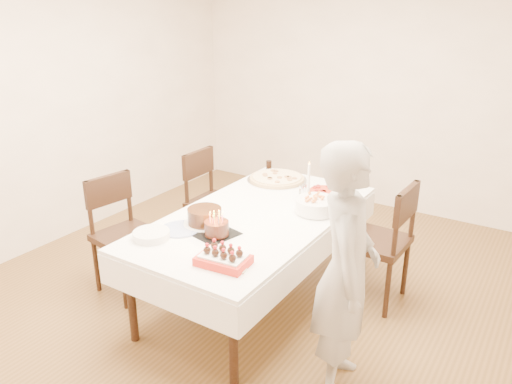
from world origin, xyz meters
The scene contains 22 objects.
floor centered at (0.00, 0.00, 0.00)m, with size 5.00×5.00×0.00m, color brown.
wall_back centered at (0.00, 2.50, 1.35)m, with size 4.50×0.04×2.70m, color #F6E3CE.
wall_left centered at (-2.25, 0.00, 1.35)m, with size 0.04×5.00×2.70m, color #F6E3CE.
dining_table centered at (0.08, -0.05, 0.38)m, with size 1.14×2.14×0.75m, color white.
chair_right_savory centered at (0.87, 0.48, 0.51)m, with size 0.52×0.52×1.02m, color black, non-canonical shape.
chair_left_savory centered at (-0.70, 0.47, 0.50)m, with size 0.51×0.51×1.00m, color black, non-canonical shape.
chair_left_dessert centered at (-0.89, -0.51, 0.50)m, with size 0.51×0.51×0.99m, color black, non-canonical shape.
person centered at (1.05, -0.57, 0.80)m, with size 0.59×0.38×1.61m, color #B6B1AB.
pizza_white centered at (-0.19, 0.73, 0.77)m, with size 0.55×0.55×0.04m, color beige.
pizza_pepperoni centered at (0.33, 0.64, 0.77)m, with size 0.29×0.29×0.04m, color red.
red_placemat centered at (0.47, 0.52, 0.75)m, with size 0.26×0.26×0.01m, color #B21E1E.
pasta_bowl centered at (0.45, 0.25, 0.81)m, with size 0.32×0.32×0.10m, color white.
taper_candle centered at (0.29, 0.41, 0.93)m, with size 0.08×0.08×0.35m, color white.
shaker_pair centered at (0.22, 0.44, 0.81)m, with size 0.10×0.10×0.12m, color white, non-canonical shape.
cola_glass centered at (-0.41, 0.94, 0.80)m, with size 0.05×0.05×0.10m, color black.
layer_cake centered at (-0.15, -0.40, 0.81)m, with size 0.32×0.32×0.13m, color #341B0D.
cake_board centered at (0.02, -0.49, 0.75)m, with size 0.28×0.28×0.01m, color black.
birthday_cake centered at (0.05, -0.51, 0.84)m, with size 0.17×0.17×0.16m, color #3D1A10.
strawberry_box centered at (0.33, -0.82, 0.79)m, with size 0.32×0.22×0.08m, color red, non-canonical shape.
box_lid centered at (0.36, -0.81, 0.75)m, with size 0.26×0.18×0.02m, color beige.
plate_stack centered at (-0.32, -0.79, 0.78)m, with size 0.26×0.26×0.05m, color white.
china_plate centered at (-0.24, -0.57, 0.76)m, with size 0.29×0.29×0.01m, color white.
Camera 1 is at (2.01, -3.04, 2.30)m, focal length 35.00 mm.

